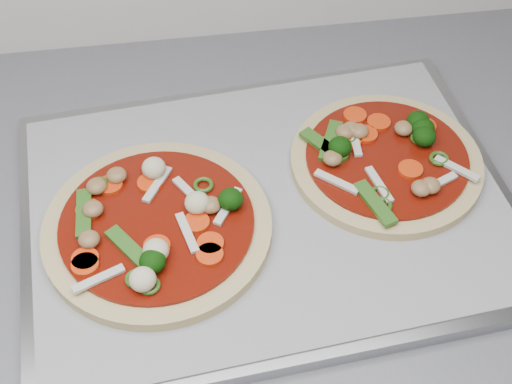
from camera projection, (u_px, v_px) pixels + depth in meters
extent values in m
cube|color=gray|center=(268.00, 207.00, 0.71)|extent=(0.51, 0.39, 0.02)
cube|color=gray|center=(268.00, 201.00, 0.71)|extent=(0.49, 0.37, 0.00)
cylinder|color=tan|center=(158.00, 228.00, 0.68)|extent=(0.25, 0.25, 0.01)
cylinder|color=maroon|center=(157.00, 223.00, 0.67)|extent=(0.21, 0.21, 0.00)
cylinder|color=#F04315|center=(210.00, 255.00, 0.64)|extent=(0.04, 0.04, 0.00)
cylinder|color=#F04315|center=(196.00, 222.00, 0.66)|extent=(0.03, 0.03, 0.00)
cylinder|color=#F04315|center=(85.00, 265.00, 0.63)|extent=(0.04, 0.04, 0.00)
ellipsoid|color=brown|center=(117.00, 175.00, 0.70)|extent=(0.03, 0.03, 0.01)
ellipsoid|color=brown|center=(89.00, 239.00, 0.65)|extent=(0.02, 0.02, 0.01)
torus|color=#294D15|center=(99.00, 185.00, 0.69)|extent=(0.02, 0.02, 0.00)
ellipsoid|color=#0E3305|center=(153.00, 261.00, 0.63)|extent=(0.03, 0.03, 0.02)
ellipsoid|color=brown|center=(93.00, 209.00, 0.67)|extent=(0.03, 0.03, 0.01)
cube|color=#2C5C19|center=(130.00, 248.00, 0.64)|extent=(0.04, 0.06, 0.00)
ellipsoid|color=beige|center=(156.00, 251.00, 0.63)|extent=(0.03, 0.03, 0.02)
cube|color=beige|center=(228.00, 206.00, 0.68)|extent=(0.03, 0.04, 0.00)
cylinder|color=#F04315|center=(210.00, 244.00, 0.65)|extent=(0.03, 0.03, 0.00)
cube|color=beige|center=(190.00, 193.00, 0.69)|extent=(0.03, 0.05, 0.00)
ellipsoid|color=beige|center=(197.00, 203.00, 0.67)|extent=(0.03, 0.03, 0.02)
cube|color=beige|center=(187.00, 233.00, 0.66)|extent=(0.02, 0.05, 0.00)
cube|color=#2C5C19|center=(84.00, 213.00, 0.67)|extent=(0.01, 0.06, 0.00)
cylinder|color=#F04315|center=(89.00, 210.00, 0.67)|extent=(0.04, 0.04, 0.00)
ellipsoid|color=beige|center=(154.00, 168.00, 0.70)|extent=(0.03, 0.03, 0.02)
cylinder|color=#F04315|center=(157.00, 247.00, 0.65)|extent=(0.03, 0.03, 0.00)
cube|color=beige|center=(99.00, 279.00, 0.62)|extent=(0.05, 0.03, 0.00)
torus|color=#294D15|center=(136.00, 279.00, 0.62)|extent=(0.02, 0.02, 0.00)
ellipsoid|color=beige|center=(143.00, 279.00, 0.61)|extent=(0.03, 0.03, 0.02)
ellipsoid|color=brown|center=(210.00, 205.00, 0.67)|extent=(0.03, 0.03, 0.01)
torus|color=#294D15|center=(203.00, 185.00, 0.69)|extent=(0.03, 0.03, 0.00)
ellipsoid|color=brown|center=(97.00, 186.00, 0.69)|extent=(0.03, 0.03, 0.01)
cylinder|color=#F04315|center=(150.00, 183.00, 0.70)|extent=(0.03, 0.03, 0.00)
ellipsoid|color=#0E3305|center=(231.00, 199.00, 0.67)|extent=(0.02, 0.02, 0.02)
cube|color=beige|center=(157.00, 184.00, 0.69)|extent=(0.03, 0.05, 0.00)
torus|color=#294D15|center=(228.00, 198.00, 0.68)|extent=(0.03, 0.03, 0.00)
torus|color=#294D15|center=(149.00, 285.00, 0.62)|extent=(0.02, 0.02, 0.00)
cylinder|color=#F04315|center=(85.00, 259.00, 0.64)|extent=(0.03, 0.03, 0.00)
cylinder|color=#F04315|center=(110.00, 185.00, 0.69)|extent=(0.04, 0.04, 0.00)
cylinder|color=tan|center=(386.00, 162.00, 0.73)|extent=(0.21, 0.21, 0.01)
cylinder|color=maroon|center=(387.00, 157.00, 0.73)|extent=(0.17, 0.17, 0.00)
torus|color=#294D15|center=(380.00, 194.00, 0.69)|extent=(0.03, 0.03, 0.00)
torus|color=#294D15|center=(439.00, 159.00, 0.72)|extent=(0.03, 0.03, 0.00)
cube|color=beige|center=(355.00, 139.00, 0.74)|extent=(0.01, 0.05, 0.00)
torus|color=#294D15|center=(348.00, 138.00, 0.74)|extent=(0.03, 0.03, 0.00)
ellipsoid|color=brown|center=(421.00, 188.00, 0.69)|extent=(0.03, 0.03, 0.01)
ellipsoid|color=brown|center=(351.00, 129.00, 0.74)|extent=(0.03, 0.03, 0.01)
ellipsoid|color=#0E3305|center=(423.00, 128.00, 0.74)|extent=(0.03, 0.03, 0.02)
torus|color=#294D15|center=(420.00, 138.00, 0.74)|extent=(0.03, 0.03, 0.00)
cube|color=beige|center=(437.00, 184.00, 0.70)|extent=(0.05, 0.03, 0.00)
ellipsoid|color=brown|center=(345.00, 132.00, 0.74)|extent=(0.03, 0.03, 0.01)
cube|color=beige|center=(379.00, 185.00, 0.70)|extent=(0.02, 0.05, 0.00)
ellipsoid|color=#0E3305|center=(340.00, 147.00, 0.72)|extent=(0.03, 0.03, 0.02)
ellipsoid|color=brown|center=(333.00, 158.00, 0.71)|extent=(0.02, 0.02, 0.01)
cylinder|color=#F04315|center=(366.00, 134.00, 0.74)|extent=(0.03, 0.03, 0.00)
ellipsoid|color=brown|center=(404.00, 128.00, 0.74)|extent=(0.03, 0.03, 0.01)
cube|color=#2C5C19|center=(331.00, 141.00, 0.74)|extent=(0.04, 0.06, 0.00)
ellipsoid|color=brown|center=(359.00, 131.00, 0.74)|extent=(0.02, 0.02, 0.01)
cylinder|color=#F04315|center=(350.00, 140.00, 0.74)|extent=(0.04, 0.04, 0.00)
cylinder|color=#F04315|center=(424.00, 126.00, 0.75)|extent=(0.03, 0.03, 0.00)
cube|color=beige|center=(457.00, 169.00, 0.71)|extent=(0.04, 0.04, 0.00)
cube|color=beige|center=(337.00, 182.00, 0.70)|extent=(0.04, 0.04, 0.00)
ellipsoid|color=brown|center=(430.00, 186.00, 0.69)|extent=(0.03, 0.03, 0.01)
cube|color=#2C5C19|center=(375.00, 203.00, 0.68)|extent=(0.03, 0.06, 0.00)
cube|color=#2C5C19|center=(323.00, 146.00, 0.73)|extent=(0.04, 0.06, 0.00)
cylinder|color=#F04315|center=(355.00, 115.00, 0.76)|extent=(0.03, 0.03, 0.00)
ellipsoid|color=#0E3305|center=(424.00, 136.00, 0.73)|extent=(0.03, 0.03, 0.02)
cylinder|color=#F04315|center=(330.00, 145.00, 0.73)|extent=(0.03, 0.03, 0.00)
cylinder|color=#F04315|center=(379.00, 122.00, 0.76)|extent=(0.03, 0.03, 0.00)
cylinder|color=#F04315|center=(410.00, 169.00, 0.71)|extent=(0.03, 0.03, 0.00)
ellipsoid|color=#0E3305|center=(418.00, 121.00, 0.75)|extent=(0.03, 0.03, 0.02)
torus|color=#294D15|center=(382.00, 205.00, 0.68)|extent=(0.02, 0.02, 0.00)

